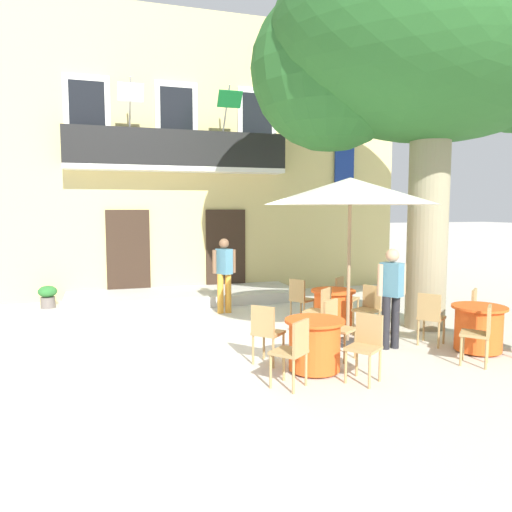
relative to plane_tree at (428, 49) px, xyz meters
name	(u,v)px	position (x,y,z in m)	size (l,w,h in m)	color
ground_plane	(255,341)	(-3.39, -0.01, -5.31)	(120.00, 120.00, 0.00)	beige
building_facade	(167,161)	(-3.98, 6.98, -1.56)	(13.00, 5.09, 7.50)	#DBC67F
entrance_step_platform	(185,297)	(-3.98, 4.04, -5.19)	(5.71, 1.90, 0.25)	silver
plane_tree	(428,49)	(0.00, 0.00, 0.00)	(6.40, 5.62, 7.34)	gray
cafe_table_near_tree	(315,345)	(-3.06, -1.80, -4.92)	(0.86, 0.86, 0.76)	#EA561E
cafe_chair_near_tree_0	(366,343)	(-2.57, -2.36, -4.78)	(0.56, 0.56, 0.91)	tan
cafe_chair_near_tree_1	(336,325)	(-2.48, -1.32, -4.78)	(0.55, 0.55, 0.91)	tan
cafe_chair_near_tree_2	(266,330)	(-3.63, -1.30, -4.78)	(0.57, 0.57, 0.91)	tan
cafe_chair_near_tree_3	(294,349)	(-3.60, -2.33, -4.78)	(0.56, 0.56, 0.91)	tan
cafe_table_middle	(478,328)	(-0.11, -1.72, -4.92)	(0.86, 0.86, 0.76)	#EA561E
cafe_chair_middle_0	(481,331)	(-0.60, -2.30, -4.78)	(0.57, 0.57, 0.91)	tan
cafe_chair_middle_2	(480,311)	(0.41, -1.17, -4.78)	(0.56, 0.56, 0.91)	tan
cafe_chair_middle_3	(430,315)	(-0.63, -1.18, -4.78)	(0.56, 0.56, 0.91)	tan
cafe_table_front	(333,309)	(-1.67, 0.41, -4.92)	(0.86, 0.86, 0.76)	#EA561E
cafe_chair_front_0	(344,295)	(-1.15, 0.96, -4.78)	(0.56, 0.56, 0.91)	tan
cafe_chair_front_1	(300,297)	(-2.10, 1.03, -4.78)	(0.55, 0.55, 0.91)	tan
cafe_chair_front_2	(321,309)	(-2.19, -0.13, -4.78)	(0.56, 0.56, 0.91)	tan
cafe_chair_front_3	(369,306)	(-1.25, -0.22, -4.78)	(0.54, 0.54, 0.91)	tan
cafe_umbrella	(350,192)	(-1.96, -0.72, -2.70)	(2.90, 2.90, 2.85)	#997A56
ground_planter_left	(48,295)	(-7.18, 4.24, -5.02)	(0.43, 0.43, 0.52)	slate
pedestrian_near_entrance	(391,293)	(-1.38, -1.12, -4.36)	(0.53, 0.40, 1.68)	#232328
pedestrian_mid_plaza	(224,271)	(-3.35, 2.43, -4.37)	(0.53, 0.40, 1.67)	gold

